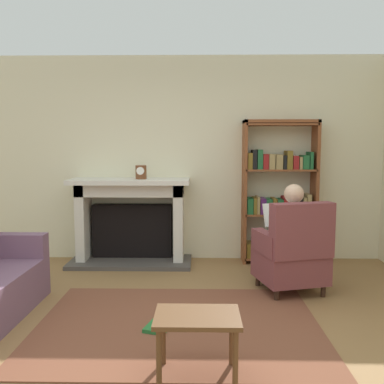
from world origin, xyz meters
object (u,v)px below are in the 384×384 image
at_px(side_table, 197,325).
at_px(seated_reader, 288,232).
at_px(mantel_clock, 141,172).
at_px(fireplace, 131,218).
at_px(bookshelf, 279,196).
at_px(armchair_reading, 293,253).

bearing_deg(side_table, seated_reader, 61.59).
bearing_deg(side_table, mantel_clock, 105.15).
distance_m(fireplace, mantel_clock, 0.63).
xyz_separation_m(mantel_clock, seated_reader, (1.68, -0.95, -0.57)).
xyz_separation_m(bookshelf, armchair_reading, (-0.06, -1.20, -0.45)).
height_order(mantel_clock, seated_reader, mantel_clock).
relative_size(bookshelf, side_table, 3.31).
bearing_deg(seated_reader, bookshelf, -109.58).
distance_m(armchair_reading, seated_reader, 0.23).
bearing_deg(bookshelf, armchair_reading, -92.89).
xyz_separation_m(bookshelf, side_table, (-1.04, -2.85, -0.51)).
distance_m(fireplace, side_table, 2.95).
bearing_deg(armchair_reading, bookshelf, -107.71).
relative_size(fireplace, bookshelf, 0.84).
relative_size(seated_reader, side_table, 2.04).
distance_m(mantel_clock, side_table, 2.93).
relative_size(fireplace, mantel_clock, 8.97).
distance_m(mantel_clock, armchair_reading, 2.16).
xyz_separation_m(mantel_clock, side_table, (0.73, -2.71, -0.83)).
height_order(bookshelf, armchair_reading, bookshelf).
bearing_deg(side_table, fireplace, 107.41).
distance_m(mantel_clock, seated_reader, 2.02).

